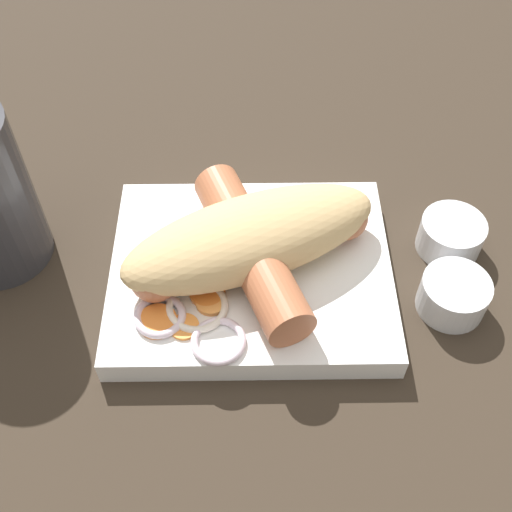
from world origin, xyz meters
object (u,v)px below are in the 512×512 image
(condiment_cup_near, at_px, (458,296))
(condiment_cup_far, at_px, (455,237))
(bread_roll, at_px, (252,237))
(sausage, at_px, (258,246))
(food_tray, at_px, (256,273))

(condiment_cup_near, distance_m, condiment_cup_far, 0.06)
(bread_roll, height_order, sausage, bread_roll)
(sausage, relative_size, condiment_cup_far, 3.46)
(sausage, xyz_separation_m, condiment_cup_near, (-0.14, 0.03, -0.03))
(sausage, xyz_separation_m, condiment_cup_far, (-0.15, -0.03, -0.03))
(sausage, bearing_deg, food_tray, 57.98)
(sausage, bearing_deg, condiment_cup_far, -169.39)
(bread_roll, xyz_separation_m, condiment_cup_far, (-0.16, -0.02, -0.03))
(condiment_cup_near, xyz_separation_m, condiment_cup_far, (-0.01, -0.06, 0.00))
(food_tray, xyz_separation_m, sausage, (-0.00, -0.00, 0.03))
(sausage, height_order, condiment_cup_near, sausage)
(food_tray, xyz_separation_m, condiment_cup_far, (-0.16, -0.03, 0.00))
(bread_roll, relative_size, condiment_cup_near, 4.11)
(food_tray, xyz_separation_m, bread_roll, (0.00, -0.01, 0.03))
(food_tray, bearing_deg, sausage, -122.02)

